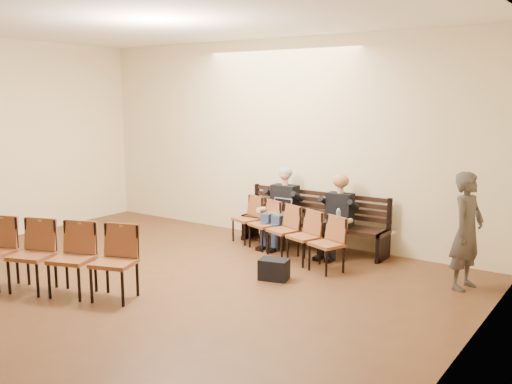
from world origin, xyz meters
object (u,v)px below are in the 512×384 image
(water_bottle, at_px, (338,224))
(passerby, at_px, (468,222))
(seated_woman, at_px, (337,218))
(chair_row_back, at_px, (51,258))
(seated_man, at_px, (282,207))
(bag, at_px, (274,269))
(laptop, at_px, (278,214))
(bench, at_px, (312,235))
(chair_row_front, at_px, (283,231))

(water_bottle, relative_size, passerby, 0.14)
(seated_woman, bearing_deg, passerby, -12.70)
(passerby, relative_size, chair_row_back, 0.79)
(seated_man, relative_size, water_bottle, 5.41)
(seated_man, xyz_separation_m, bag, (0.90, -1.62, -0.51))
(passerby, xyz_separation_m, chair_row_back, (-4.33, -3.23, -0.43))
(seated_man, relative_size, passerby, 0.73)
(seated_woman, height_order, passerby, passerby)
(seated_woman, height_order, laptop, seated_woman)
(passerby, bearing_deg, water_bottle, 95.11)
(bench, height_order, chair_row_front, chair_row_front)
(passerby, height_order, chair_row_back, passerby)
(seated_woman, height_order, water_bottle, seated_woman)
(chair_row_front, distance_m, chair_row_back, 3.53)
(seated_woman, xyz_separation_m, laptop, (-0.99, -0.20, -0.02))
(water_bottle, bearing_deg, passerby, -6.27)
(bag, bearing_deg, chair_row_front, 116.25)
(seated_woman, xyz_separation_m, water_bottle, (0.15, -0.26, -0.02))
(laptop, bearing_deg, passerby, 8.60)
(bench, distance_m, laptop, 0.67)
(water_bottle, bearing_deg, bag, -102.23)
(seated_woman, relative_size, laptop, 3.41)
(laptop, distance_m, passerby, 3.15)
(seated_woman, bearing_deg, bench, 166.93)
(seated_woman, distance_m, bag, 1.69)
(bench, xyz_separation_m, bag, (0.38, -1.74, -0.08))
(water_bottle, distance_m, chair_row_front, 0.89)
(passerby, bearing_deg, bench, 88.60)
(seated_man, bearing_deg, laptop, -76.94)
(bench, xyz_separation_m, seated_man, (-0.52, -0.12, 0.43))
(seated_man, xyz_separation_m, water_bottle, (1.19, -0.26, -0.08))
(laptop, xyz_separation_m, water_bottle, (1.15, -0.06, -0.01))
(seated_man, height_order, water_bottle, seated_man)
(laptop, height_order, bag, laptop)
(seated_man, height_order, passerby, passerby)
(seated_man, bearing_deg, bag, -61.02)
(laptop, height_order, chair_row_back, chair_row_back)
(seated_woman, relative_size, passerby, 0.66)
(bench, distance_m, seated_woman, 0.65)
(bench, relative_size, seated_man, 1.98)
(bench, xyz_separation_m, chair_row_front, (-0.16, -0.65, 0.18))
(seated_man, relative_size, laptop, 3.77)
(seated_man, bearing_deg, seated_woman, 0.00)
(seated_woman, xyz_separation_m, passerby, (2.13, -0.48, 0.30))
(chair_row_front, bearing_deg, passerby, 21.20)
(bag, bearing_deg, passerby, 26.73)
(bench, distance_m, water_bottle, 0.85)
(bag, bearing_deg, seated_man, 118.98)
(chair_row_front, bearing_deg, bench, 96.14)
(bag, bearing_deg, bench, 102.19)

